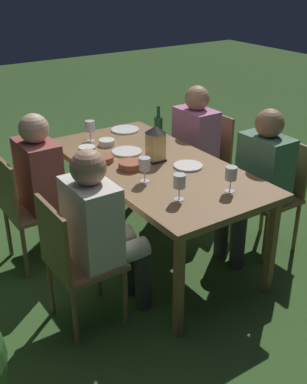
# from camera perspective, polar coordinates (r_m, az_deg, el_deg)

# --- Properties ---
(ground_plane) EXTENTS (16.00, 16.00, 0.00)m
(ground_plane) POSITION_cam_1_polar(r_m,az_deg,el_deg) (3.84, 0.00, -7.15)
(ground_plane) COLOR #385B28
(dining_table) EXTENTS (1.83, 0.91, 0.76)m
(dining_table) POSITION_cam_1_polar(r_m,az_deg,el_deg) (3.50, 0.00, 2.53)
(dining_table) COLOR olive
(dining_table) RESTS_ON ground
(chair_side_right_b) EXTENTS (0.42, 0.40, 0.87)m
(chair_side_right_b) POSITION_cam_1_polar(r_m,az_deg,el_deg) (3.60, -15.03, -1.57)
(chair_side_right_b) COLOR brown
(chair_side_right_b) RESTS_ON ground
(person_in_rust) EXTENTS (0.38, 0.47, 1.15)m
(person_in_rust) POSITION_cam_1_polar(r_m,az_deg,el_deg) (3.59, -12.40, 1.37)
(person_in_rust) COLOR #9E4C47
(person_in_rust) RESTS_ON ground
(chair_side_left_b) EXTENTS (0.42, 0.40, 0.87)m
(chair_side_left_b) POSITION_cam_1_polar(r_m,az_deg,el_deg) (4.36, 6.27, 4.14)
(chair_side_left_b) COLOR brown
(chair_side_left_b) RESTS_ON ground
(person_in_pink) EXTENTS (0.38, 0.47, 1.15)m
(person_in_pink) POSITION_cam_1_polar(r_m,az_deg,el_deg) (4.19, 4.30, 5.53)
(person_in_pink) COLOR #C675A3
(person_in_pink) RESTS_ON ground
(chair_side_right_a) EXTENTS (0.42, 0.40, 0.87)m
(chair_side_right_a) POSITION_cam_1_polar(r_m,az_deg,el_deg) (2.93, -9.43, -7.79)
(chair_side_right_a) COLOR brown
(chair_side_right_a) RESTS_ON ground
(person_in_cream) EXTENTS (0.38, 0.47, 1.15)m
(person_in_cream) POSITION_cam_1_polar(r_m,az_deg,el_deg) (2.92, -6.17, -4.18)
(person_in_cream) COLOR white
(person_in_cream) RESTS_ON ground
(chair_side_left_a) EXTENTS (0.42, 0.40, 0.87)m
(chair_side_left_a) POSITION_cam_1_polar(r_m,az_deg,el_deg) (3.83, 14.11, 0.25)
(chair_side_left_a) COLOR brown
(chair_side_left_a) RESTS_ON ground
(person_in_green) EXTENTS (0.38, 0.47, 1.15)m
(person_in_green) POSITION_cam_1_polar(r_m,az_deg,el_deg) (3.63, 12.26, 1.66)
(person_in_green) COLOR #4C7A5B
(person_in_green) RESTS_ON ground
(lantern_centerpiece) EXTENTS (0.15, 0.15, 0.27)m
(lantern_centerpiece) POSITION_cam_1_polar(r_m,az_deg,el_deg) (3.48, 0.25, 6.00)
(lantern_centerpiece) COLOR black
(lantern_centerpiece) RESTS_ON dining_table
(green_bottle_on_table) EXTENTS (0.07, 0.07, 0.29)m
(green_bottle_on_table) POSITION_cam_1_polar(r_m,az_deg,el_deg) (3.89, 0.57, 7.57)
(green_bottle_on_table) COLOR #144723
(green_bottle_on_table) RESTS_ON dining_table
(wine_glass_a) EXTENTS (0.08, 0.08, 0.17)m
(wine_glass_a) POSITION_cam_1_polar(r_m,az_deg,el_deg) (3.15, -1.05, 3.22)
(wine_glass_a) COLOR silver
(wine_glass_a) RESTS_ON dining_table
(wine_glass_b) EXTENTS (0.08, 0.08, 0.17)m
(wine_glass_b) POSITION_cam_1_polar(r_m,az_deg,el_deg) (3.93, -7.54, 7.64)
(wine_glass_b) COLOR silver
(wine_glass_b) RESTS_ON dining_table
(wine_glass_c) EXTENTS (0.08, 0.08, 0.17)m
(wine_glass_c) POSITION_cam_1_polar(r_m,az_deg,el_deg) (2.91, 3.09, 1.16)
(wine_glass_c) COLOR silver
(wine_glass_c) RESTS_ON dining_table
(wine_glass_d) EXTENTS (0.08, 0.08, 0.17)m
(wine_glass_d) POSITION_cam_1_polar(r_m,az_deg,el_deg) (3.05, 9.18, 2.05)
(wine_glass_d) COLOR silver
(wine_glass_d) RESTS_ON dining_table
(plate_a) EXTENTS (0.23, 0.23, 0.01)m
(plate_a) POSITION_cam_1_polar(r_m,az_deg,el_deg) (3.69, -3.17, 4.80)
(plate_a) COLOR white
(plate_a) RESTS_ON dining_table
(plate_b) EXTENTS (0.21, 0.21, 0.01)m
(plate_b) POSITION_cam_1_polar(r_m,az_deg,el_deg) (3.43, 4.12, 3.11)
(plate_b) COLOR white
(plate_b) RESTS_ON dining_table
(plate_c) EXTENTS (0.24, 0.24, 0.01)m
(plate_c) POSITION_cam_1_polar(r_m,az_deg,el_deg) (4.18, -3.40, 7.39)
(plate_c) COLOR white
(plate_c) RESTS_ON dining_table
(bowl_olives) EXTENTS (0.13, 0.13, 0.05)m
(bowl_olives) POSITION_cam_1_polar(r_m,az_deg,el_deg) (3.85, -5.57, 5.91)
(bowl_olives) COLOR silver
(bowl_olives) RESTS_ON dining_table
(bowl_bread) EXTENTS (0.14, 0.14, 0.04)m
(bowl_bread) POSITION_cam_1_polar(r_m,az_deg,el_deg) (3.53, -5.89, 3.94)
(bowl_bread) COLOR #9E5138
(bowl_bread) RESTS_ON dining_table
(bowl_salad) EXTENTS (0.13, 0.13, 0.04)m
(bowl_salad) POSITION_cam_1_polar(r_m,az_deg,el_deg) (3.73, -7.90, 5.09)
(bowl_salad) COLOR silver
(bowl_salad) RESTS_ON dining_table
(bowl_dip) EXTENTS (0.17, 0.17, 0.05)m
(bowl_dip) POSITION_cam_1_polar(r_m,az_deg,el_deg) (3.39, -2.78, 3.23)
(bowl_dip) COLOR #9E5138
(bowl_dip) RESTS_ON dining_table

